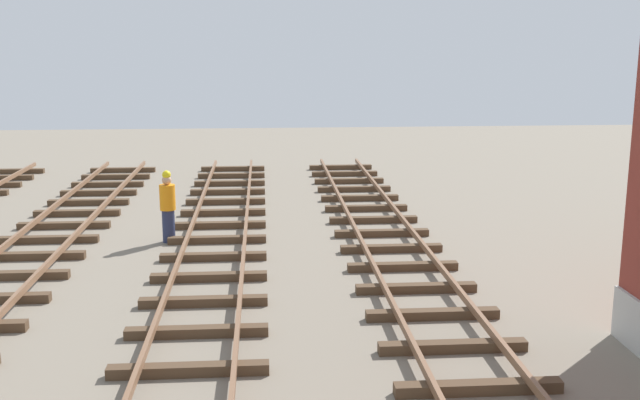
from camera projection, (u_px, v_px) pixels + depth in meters
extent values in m
cube|color=#4C3826|center=(478.00, 388.00, 11.06)|extent=(2.50, 0.24, 0.18)
cube|color=#4C3826|center=(453.00, 347.00, 12.54)|extent=(2.50, 0.24, 0.18)
cube|color=#4C3826|center=(432.00, 314.00, 14.02)|extent=(2.50, 0.24, 0.18)
cube|color=#4C3826|center=(416.00, 288.00, 15.50)|extent=(2.50, 0.24, 0.18)
cube|color=#4C3826|center=(403.00, 267.00, 16.98)|extent=(2.50, 0.24, 0.18)
cube|color=#4C3826|center=(391.00, 249.00, 18.45)|extent=(2.50, 0.24, 0.18)
cube|color=#4C3826|center=(382.00, 233.00, 19.93)|extent=(2.50, 0.24, 0.18)
cube|color=#4C3826|center=(373.00, 220.00, 21.41)|extent=(2.50, 0.24, 0.18)
cube|color=#4C3826|center=(366.00, 208.00, 22.89)|extent=(2.50, 0.24, 0.18)
cube|color=#4C3826|center=(360.00, 198.00, 24.37)|extent=(2.50, 0.24, 0.18)
cube|color=#4C3826|center=(354.00, 189.00, 25.85)|extent=(2.50, 0.24, 0.18)
cube|color=#4C3826|center=(349.00, 181.00, 27.33)|extent=(2.50, 0.24, 0.18)
cube|color=#4C3826|center=(345.00, 174.00, 28.81)|extent=(2.50, 0.24, 0.18)
cube|color=#4C3826|center=(341.00, 167.00, 30.29)|extent=(2.50, 0.24, 0.18)
cube|color=#4C3826|center=(188.00, 370.00, 11.66)|extent=(2.50, 0.24, 0.18)
cube|color=#4C3826|center=(197.00, 332.00, 13.18)|extent=(2.50, 0.24, 0.18)
cube|color=#4C3826|center=(204.00, 302.00, 14.71)|extent=(2.50, 0.24, 0.18)
cube|color=#4C3826|center=(209.00, 277.00, 16.23)|extent=(2.50, 0.24, 0.18)
cube|color=#4C3826|center=(213.00, 257.00, 17.75)|extent=(2.50, 0.24, 0.18)
cube|color=#4C3826|center=(217.00, 240.00, 19.28)|extent=(2.50, 0.24, 0.18)
cube|color=#4C3826|center=(221.00, 225.00, 20.80)|extent=(2.50, 0.24, 0.18)
cube|color=#4C3826|center=(223.00, 212.00, 22.32)|extent=(2.50, 0.24, 0.18)
cube|color=#4C3826|center=(226.00, 201.00, 23.85)|extent=(2.50, 0.24, 0.18)
cube|color=#4C3826|center=(228.00, 192.00, 25.37)|extent=(2.50, 0.24, 0.18)
cube|color=#4C3826|center=(230.00, 183.00, 26.90)|extent=(2.50, 0.24, 0.18)
cube|color=#4C3826|center=(231.00, 176.00, 28.42)|extent=(2.50, 0.24, 0.18)
cube|color=#4C3826|center=(233.00, 169.00, 29.94)|extent=(2.50, 0.24, 0.18)
cube|color=#4C3826|center=(11.00, 276.00, 16.33)|extent=(2.50, 0.24, 0.18)
cube|color=#4C3826|center=(31.00, 256.00, 17.81)|extent=(2.50, 0.24, 0.18)
cube|color=#4C3826|center=(49.00, 240.00, 19.29)|extent=(2.50, 0.24, 0.18)
cube|color=#4C3826|center=(64.00, 225.00, 20.77)|extent=(2.50, 0.24, 0.18)
cube|color=#4C3826|center=(77.00, 213.00, 22.25)|extent=(2.50, 0.24, 0.18)
cube|color=#4C3826|center=(89.00, 202.00, 23.73)|extent=(2.50, 0.24, 0.18)
cube|color=#4C3826|center=(99.00, 193.00, 25.21)|extent=(2.50, 0.24, 0.18)
cube|color=#4C3826|center=(108.00, 184.00, 26.69)|extent=(2.50, 0.24, 0.18)
cube|color=#4C3826|center=(116.00, 177.00, 28.17)|extent=(2.50, 0.24, 0.18)
cube|color=#4C3826|center=(123.00, 170.00, 29.64)|extent=(2.50, 0.24, 0.18)
cube|color=#4C3826|center=(11.00, 171.00, 29.36)|extent=(2.50, 0.24, 0.18)
cylinder|color=#262D4C|center=(169.00, 226.00, 19.33)|extent=(0.32, 0.32, 0.85)
cylinder|color=orange|center=(167.00, 197.00, 19.17)|extent=(0.40, 0.40, 0.65)
sphere|color=tan|center=(167.00, 180.00, 19.08)|extent=(0.24, 0.24, 0.24)
sphere|color=yellow|center=(166.00, 175.00, 19.05)|extent=(0.22, 0.22, 0.22)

